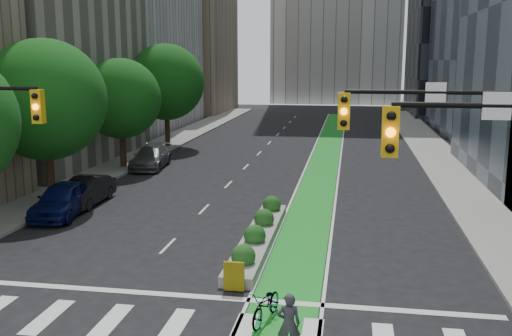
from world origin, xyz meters
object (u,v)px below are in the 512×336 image
(cyclist, at_px, (289,324))
(parked_car_left_mid, at_px, (86,191))
(bicycle, at_px, (266,305))
(parked_car_left_far, at_px, (151,157))
(median_planter, at_px, (259,234))
(parked_car_left_near, at_px, (63,199))

(cyclist, height_order, parked_car_left_mid, cyclist)
(bicycle, xyz_separation_m, parked_car_left_mid, (-11.55, 12.08, 0.23))
(bicycle, bearing_deg, parked_car_left_far, 131.17)
(bicycle, height_order, parked_car_left_mid, parked_car_left_mid)
(cyclist, distance_m, parked_car_left_mid, 18.64)
(median_planter, distance_m, cyclist, 9.33)
(parked_car_left_mid, distance_m, parked_car_left_far, 10.54)
(parked_car_left_mid, bearing_deg, median_planter, -26.38)
(parked_car_left_far, bearing_deg, parked_car_left_near, -95.20)
(median_planter, height_order, parked_car_left_far, parked_car_left_far)
(bicycle, distance_m, parked_car_left_mid, 16.72)
(cyclist, bearing_deg, parked_car_left_far, -73.05)
(parked_car_left_near, bearing_deg, parked_car_left_far, 84.13)
(bicycle, xyz_separation_m, cyclist, (0.86, -1.82, 0.34))
(bicycle, bearing_deg, parked_car_left_mid, 147.50)
(parked_car_left_near, xyz_separation_m, parked_car_left_mid, (0.14, 2.25, -0.10))
(bicycle, distance_m, parked_car_left_far, 25.47)
(parked_car_left_near, bearing_deg, cyclist, -48.82)
(cyclist, distance_m, parked_car_left_far, 27.48)
(bicycle, bearing_deg, parked_car_left_near, 153.73)
(median_planter, height_order, parked_car_left_near, parked_car_left_near)
(bicycle, xyz_separation_m, parked_car_left_near, (-11.69, 9.83, 0.33))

